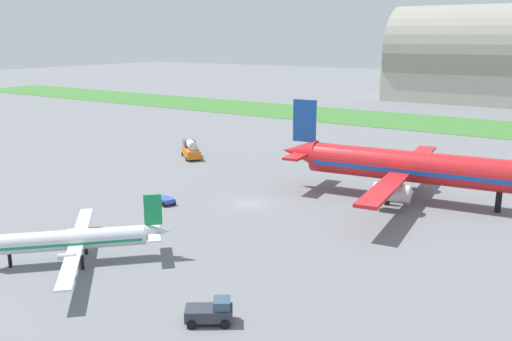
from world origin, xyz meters
name	(u,v)px	position (x,y,z in m)	size (l,w,h in m)	color
ground_plane	(250,204)	(0.00, 0.00, 0.00)	(600.00, 600.00, 0.00)	slate
grass_taxiway_strip	(430,123)	(0.00, 81.65, 0.04)	(360.00, 28.00, 0.08)	#3D7533
airplane_midfield_jet	(404,166)	(16.01, 12.72, 4.56)	(35.25, 35.85, 12.67)	red
airplane_foreground_turboprop	(77,239)	(-3.29, -25.01, 2.33)	(15.99, 15.93, 6.37)	silver
pushback_tug_near_gate	(211,312)	(14.71, -27.14, 0.91)	(3.98, 3.53, 1.95)	#2D333D
baggage_cart_midfield	(166,200)	(-8.96, -6.33, 0.57)	(2.80, 2.40, 0.90)	#334FB2
fuel_truck_by_runway	(191,149)	(-24.38, 17.27, 1.58)	(6.52, 6.02, 3.29)	orange
hangar_distant	(485,62)	(0.86, 136.91, 13.26)	(60.29, 31.07, 31.42)	#B2AD9E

